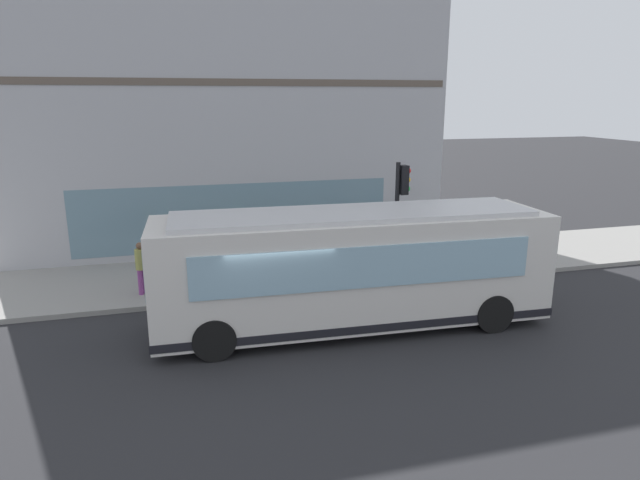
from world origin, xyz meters
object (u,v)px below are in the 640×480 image
(city_bus_nearside, at_px, (352,269))
(pedestrian_by_light_pole, at_px, (141,265))
(fire_hydrant, at_px, (204,261))
(traffic_light_near_corner, at_px, (401,199))
(newspaper_vending_box, at_px, (357,240))
(pedestrian_near_building_entrance, at_px, (269,255))

(city_bus_nearside, relative_size, pedestrian_by_light_pole, 6.42)
(city_bus_nearside, xyz_separation_m, fire_hydrant, (5.30, 3.45, -1.04))
(pedestrian_by_light_pole, bearing_deg, traffic_light_near_corner, -94.92)
(city_bus_nearside, bearing_deg, pedestrian_by_light_pole, 56.32)
(city_bus_nearside, distance_m, traffic_light_near_corner, 4.03)
(traffic_light_near_corner, distance_m, newspaper_vending_box, 4.04)
(city_bus_nearside, distance_m, pedestrian_near_building_entrance, 3.62)
(city_bus_nearside, relative_size, fire_hydrant, 13.69)
(pedestrian_by_light_pole, distance_m, newspaper_vending_box, 8.14)
(city_bus_nearside, bearing_deg, newspaper_vending_box, -20.08)
(pedestrian_by_light_pole, distance_m, pedestrian_near_building_entrance, 3.77)
(pedestrian_near_building_entrance, bearing_deg, traffic_light_near_corner, -94.61)
(city_bus_nearside, relative_size, traffic_light_near_corner, 2.70)
(fire_hydrant, distance_m, pedestrian_near_building_entrance, 2.86)
(traffic_light_near_corner, relative_size, pedestrian_near_building_entrance, 2.15)
(newspaper_vending_box, bearing_deg, traffic_light_near_corner, -176.01)
(city_bus_nearside, distance_m, newspaper_vending_box, 6.77)
(city_bus_nearside, relative_size, pedestrian_near_building_entrance, 5.81)
(fire_hydrant, bearing_deg, pedestrian_by_light_pole, 132.39)
(pedestrian_near_building_entrance, height_order, newspaper_vending_box, pedestrian_near_building_entrance)
(traffic_light_near_corner, bearing_deg, fire_hydrant, 68.04)
(pedestrian_near_building_entrance, bearing_deg, city_bus_nearside, -153.62)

